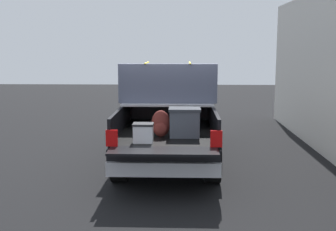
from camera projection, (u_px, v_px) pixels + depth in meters
ground_plane at (169, 158)px, 9.91m from camera, size 40.00×40.00×0.00m
pickup_truck at (170, 114)px, 10.12m from camera, size 6.05×2.06×2.23m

